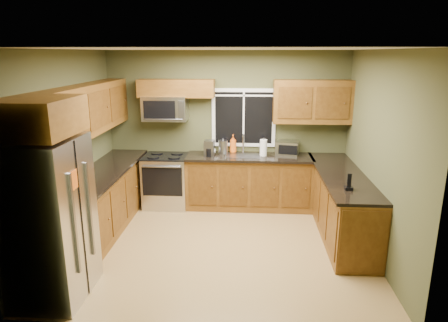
# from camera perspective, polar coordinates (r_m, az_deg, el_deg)

# --- Properties ---
(floor) EXTENTS (4.20, 4.20, 0.00)m
(floor) POSITION_cam_1_polar(r_m,az_deg,el_deg) (5.83, -0.73, -11.89)
(floor) COLOR olive
(floor) RESTS_ON ground
(ceiling) EXTENTS (4.20, 4.20, 0.00)m
(ceiling) POSITION_cam_1_polar(r_m,az_deg,el_deg) (5.19, -0.84, 15.71)
(ceiling) COLOR white
(ceiling) RESTS_ON back_wall
(back_wall) EXTENTS (4.20, 0.00, 4.20)m
(back_wall) POSITION_cam_1_polar(r_m,az_deg,el_deg) (7.10, 0.38, 4.64)
(back_wall) COLOR #454728
(back_wall) RESTS_ON ground
(front_wall) EXTENTS (4.20, 0.00, 4.20)m
(front_wall) POSITION_cam_1_polar(r_m,az_deg,el_deg) (3.64, -3.05, -5.84)
(front_wall) COLOR #454728
(front_wall) RESTS_ON ground
(left_wall) EXTENTS (0.00, 3.60, 3.60)m
(left_wall) POSITION_cam_1_polar(r_m,az_deg,el_deg) (5.90, -21.58, 1.35)
(left_wall) COLOR #454728
(left_wall) RESTS_ON ground
(right_wall) EXTENTS (0.00, 3.60, 3.60)m
(right_wall) POSITION_cam_1_polar(r_m,az_deg,el_deg) (5.59, 21.20, 0.67)
(right_wall) COLOR #454728
(right_wall) RESTS_ON ground
(window) EXTENTS (1.12, 0.03, 1.02)m
(window) POSITION_cam_1_polar(r_m,az_deg,el_deg) (7.04, 2.82, 6.19)
(window) COLOR white
(window) RESTS_ON back_wall
(base_cabinets_left) EXTENTS (0.60, 2.65, 0.90)m
(base_cabinets_left) POSITION_cam_1_polar(r_m,az_deg,el_deg) (6.45, -16.62, -5.43)
(base_cabinets_left) COLOR brown
(base_cabinets_left) RESTS_ON ground
(countertop_left) EXTENTS (0.65, 2.65, 0.04)m
(countertop_left) POSITION_cam_1_polar(r_m,az_deg,el_deg) (6.30, -16.73, -1.43)
(countertop_left) COLOR black
(countertop_left) RESTS_ON base_cabinets_left
(base_cabinets_back) EXTENTS (2.17, 0.60, 0.90)m
(base_cabinets_back) POSITION_cam_1_polar(r_m,az_deg,el_deg) (7.03, 3.60, -3.10)
(base_cabinets_back) COLOR brown
(base_cabinets_back) RESTS_ON ground
(countertop_back) EXTENTS (2.17, 0.65, 0.04)m
(countertop_back) POSITION_cam_1_polar(r_m,az_deg,el_deg) (6.87, 3.66, 0.56)
(countertop_back) COLOR black
(countertop_back) RESTS_ON base_cabinets_back
(base_cabinets_peninsula) EXTENTS (0.60, 2.52, 0.90)m
(base_cabinets_peninsula) POSITION_cam_1_polar(r_m,az_deg,el_deg) (6.28, 16.36, -5.99)
(base_cabinets_peninsula) COLOR brown
(base_cabinets_peninsula) RESTS_ON ground
(countertop_peninsula) EXTENTS (0.65, 2.50, 0.04)m
(countertop_peninsula) POSITION_cam_1_polar(r_m,az_deg,el_deg) (6.13, 16.44, -1.87)
(countertop_peninsula) COLOR black
(countertop_peninsula) RESTS_ON base_cabinets_peninsula
(upper_cabinets_left) EXTENTS (0.33, 2.65, 0.72)m
(upper_cabinets_left) POSITION_cam_1_polar(r_m,az_deg,el_deg) (6.17, -18.79, 7.01)
(upper_cabinets_left) COLOR brown
(upper_cabinets_left) RESTS_ON left_wall
(upper_cabinets_back_left) EXTENTS (1.30, 0.33, 0.30)m
(upper_cabinets_back_left) POSITION_cam_1_polar(r_m,az_deg,el_deg) (6.95, -6.83, 10.28)
(upper_cabinets_back_left) COLOR brown
(upper_cabinets_back_left) RESTS_ON back_wall
(upper_cabinets_back_right) EXTENTS (1.30, 0.33, 0.72)m
(upper_cabinets_back_right) POSITION_cam_1_polar(r_m,az_deg,el_deg) (6.93, 12.48, 8.28)
(upper_cabinets_back_right) COLOR brown
(upper_cabinets_back_right) RESTS_ON back_wall
(upper_cabinet_over_fridge) EXTENTS (0.72, 0.90, 0.38)m
(upper_cabinet_over_fridge) POSITION_cam_1_polar(r_m,az_deg,el_deg) (4.48, -25.20, 5.74)
(upper_cabinet_over_fridge) COLOR brown
(upper_cabinet_over_fridge) RESTS_ON left_wall
(refrigerator) EXTENTS (0.74, 0.90, 1.80)m
(refrigerator) POSITION_cam_1_polar(r_m,az_deg,el_deg) (4.77, -23.65, -7.75)
(refrigerator) COLOR #B7B7BC
(refrigerator) RESTS_ON ground
(range) EXTENTS (0.76, 0.69, 0.94)m
(range) POSITION_cam_1_polar(r_m,az_deg,el_deg) (7.14, -8.24, -2.76)
(range) COLOR #B7B7BC
(range) RESTS_ON ground
(microwave) EXTENTS (0.76, 0.41, 0.42)m
(microwave) POSITION_cam_1_polar(r_m,az_deg,el_deg) (7.00, -8.41, 7.46)
(microwave) COLOR #B7B7BC
(microwave) RESTS_ON back_wall
(sink) EXTENTS (0.60, 0.42, 0.36)m
(sink) POSITION_cam_1_polar(r_m,az_deg,el_deg) (6.88, 2.71, 0.87)
(sink) COLOR slate
(sink) RESTS_ON countertop_back
(toaster_oven) EXTENTS (0.43, 0.36, 0.24)m
(toaster_oven) POSITION_cam_1_polar(r_m,az_deg,el_deg) (7.00, 9.01, 1.85)
(toaster_oven) COLOR #B7B7BC
(toaster_oven) RESTS_ON countertop_back
(coffee_maker) EXTENTS (0.17, 0.23, 0.27)m
(coffee_maker) POSITION_cam_1_polar(r_m,az_deg,el_deg) (6.84, -2.12, 1.78)
(coffee_maker) COLOR slate
(coffee_maker) RESTS_ON countertop_back
(kettle) EXTENTS (0.21, 0.21, 0.29)m
(kettle) POSITION_cam_1_polar(r_m,az_deg,el_deg) (6.97, -0.14, 2.11)
(kettle) COLOR #B7B7BC
(kettle) RESTS_ON countertop_back
(paper_towel_roll) EXTENTS (0.15, 0.15, 0.31)m
(paper_towel_roll) POSITION_cam_1_polar(r_m,az_deg,el_deg) (6.87, 5.65, 1.91)
(paper_towel_roll) COLOR white
(paper_towel_roll) RESTS_ON countertop_back
(soap_bottle_a) EXTENTS (0.13, 0.14, 0.32)m
(soap_bottle_a) POSITION_cam_1_polar(r_m,az_deg,el_deg) (7.05, 1.30, 2.47)
(soap_bottle_a) COLOR #D05813
(soap_bottle_a) RESTS_ON countertop_back
(soap_bottle_c) EXTENTS (0.17, 0.17, 0.19)m
(soap_bottle_c) POSITION_cam_1_polar(r_m,az_deg,el_deg) (6.95, -1.81, 1.73)
(soap_bottle_c) COLOR white
(soap_bottle_c) RESTS_ON countertop_back
(cordless_phone) EXTENTS (0.10, 0.10, 0.22)m
(cordless_phone) POSITION_cam_1_polar(r_m,az_deg,el_deg) (5.40, 17.40, -3.28)
(cordless_phone) COLOR black
(cordless_phone) RESTS_ON countertop_peninsula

